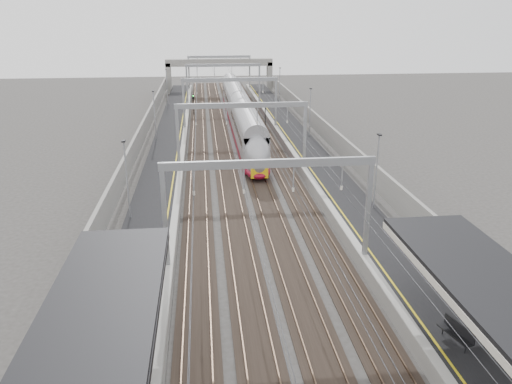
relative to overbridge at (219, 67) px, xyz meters
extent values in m
cube|color=black|center=(-8.00, -55.00, -4.81)|extent=(4.00, 120.00, 1.00)
cube|color=black|center=(8.00, -55.00, -4.81)|extent=(4.00, 120.00, 1.00)
cube|color=black|center=(-4.50, -55.00, -5.27)|extent=(2.40, 140.00, 0.08)
cube|color=brown|center=(-5.22, -55.00, -5.18)|extent=(0.07, 140.00, 0.14)
cube|color=brown|center=(-3.78, -55.00, -5.18)|extent=(0.07, 140.00, 0.14)
cube|color=black|center=(-1.50, -55.00, -5.27)|extent=(2.40, 140.00, 0.08)
cube|color=brown|center=(-2.22, -55.00, -5.18)|extent=(0.07, 140.00, 0.14)
cube|color=brown|center=(-0.78, -55.00, -5.18)|extent=(0.07, 140.00, 0.14)
cube|color=black|center=(1.50, -55.00, -5.27)|extent=(2.40, 140.00, 0.08)
cube|color=brown|center=(0.78, -55.00, -5.18)|extent=(0.07, 140.00, 0.14)
cube|color=brown|center=(2.22, -55.00, -5.18)|extent=(0.07, 140.00, 0.14)
cube|color=black|center=(4.50, -55.00, -5.27)|extent=(2.40, 140.00, 0.08)
cube|color=brown|center=(3.78, -55.00, -5.18)|extent=(0.07, 140.00, 0.14)
cube|color=brown|center=(5.22, -55.00, -5.18)|extent=(0.07, 140.00, 0.14)
cube|color=gray|center=(-6.30, -78.00, -1.01)|extent=(0.28, 0.28, 6.60)
cube|color=gray|center=(6.30, -78.00, -1.01)|extent=(0.28, 0.28, 6.60)
cube|color=gray|center=(0.00, -78.00, 2.04)|extent=(13.00, 0.25, 0.50)
cube|color=gray|center=(-6.30, -58.00, -1.01)|extent=(0.28, 0.28, 6.60)
cube|color=gray|center=(6.30, -58.00, -1.01)|extent=(0.28, 0.28, 6.60)
cube|color=gray|center=(0.00, -58.00, 2.04)|extent=(13.00, 0.25, 0.50)
cube|color=gray|center=(-6.30, -38.00, -1.01)|extent=(0.28, 0.28, 6.60)
cube|color=gray|center=(6.30, -38.00, -1.01)|extent=(0.28, 0.28, 6.60)
cube|color=gray|center=(0.00, -38.00, 2.04)|extent=(13.00, 0.25, 0.50)
cube|color=gray|center=(-6.30, -18.00, -1.01)|extent=(0.28, 0.28, 6.60)
cube|color=gray|center=(6.30, -18.00, -1.01)|extent=(0.28, 0.28, 6.60)
cube|color=gray|center=(0.00, -18.00, 2.04)|extent=(13.00, 0.25, 0.50)
cube|color=gray|center=(-6.30, 0.00, -1.01)|extent=(0.28, 0.28, 6.60)
cube|color=gray|center=(6.30, 0.00, -1.01)|extent=(0.28, 0.28, 6.60)
cube|color=gray|center=(0.00, 0.00, 2.04)|extent=(13.00, 0.25, 0.50)
cylinder|color=#262628|center=(-4.50, -50.00, 0.19)|extent=(0.03, 140.00, 0.03)
cylinder|color=#262628|center=(-1.50, -50.00, 0.19)|extent=(0.03, 140.00, 0.03)
cylinder|color=#262628|center=(1.50, -50.00, 0.19)|extent=(0.03, 140.00, 0.03)
cylinder|color=#262628|center=(4.50, -50.00, 0.19)|extent=(0.03, 140.00, 0.03)
cylinder|color=black|center=(-9.70, -86.00, -2.31)|extent=(0.20, 0.20, 4.00)
cylinder|color=black|center=(9.70, -86.00, -2.31)|extent=(0.20, 0.20, 4.00)
cube|color=gray|center=(0.00, 0.00, 0.89)|extent=(22.00, 2.20, 1.40)
cube|color=gray|center=(-10.50, 0.00, -2.21)|extent=(1.00, 2.20, 6.20)
cube|color=gray|center=(10.50, 0.00, -2.21)|extent=(1.00, 2.20, 6.20)
cube|color=gray|center=(-11.20, -55.00, -3.71)|extent=(0.30, 120.00, 3.20)
cube|color=gray|center=(11.20, -55.00, -3.71)|extent=(0.30, 120.00, 3.20)
cube|color=maroon|center=(1.50, -46.30, -4.71)|extent=(2.70, 22.98, 0.80)
cube|color=#95959A|center=(1.50, -46.30, -2.81)|extent=(2.70, 22.98, 3.00)
cube|color=black|center=(1.50, -54.34, -5.03)|extent=(2.00, 2.40, 0.50)
cube|color=maroon|center=(1.50, -22.92, -4.71)|extent=(2.70, 22.98, 0.80)
cube|color=#95959A|center=(1.50, -22.92, -2.81)|extent=(2.70, 22.98, 3.00)
cube|color=black|center=(1.50, -30.96, -5.03)|extent=(2.00, 2.40, 0.50)
ellipsoid|color=#95959A|center=(1.50, -57.99, -3.11)|extent=(2.70, 5.20, 4.20)
cube|color=yellow|center=(1.50, -60.14, -4.01)|extent=(1.70, 0.12, 1.50)
cube|color=black|center=(1.50, -59.69, -2.51)|extent=(1.60, 0.58, 0.94)
cube|color=black|center=(7.62, -87.44, -3.82)|extent=(0.99, 2.02, 0.07)
cube|color=black|center=(7.85, -87.38, -3.57)|extent=(0.58, 1.91, 0.54)
cylinder|color=black|center=(7.82, -88.18, -4.08)|extent=(0.06, 0.06, 0.46)
cylinder|color=black|center=(7.42, -86.71, -4.08)|extent=(0.06, 0.06, 0.46)
cylinder|color=black|center=(-5.20, -24.80, -3.81)|extent=(0.12, 0.12, 3.00)
cube|color=black|center=(-5.20, -24.80, -2.21)|extent=(0.32, 0.22, 0.75)
sphere|color=#0CE526|center=(-5.20, -24.93, -2.06)|extent=(0.16, 0.16, 0.16)
cylinder|color=black|center=(3.20, -28.97, -3.81)|extent=(0.12, 0.12, 3.00)
cube|color=black|center=(3.20, -28.97, -2.21)|extent=(0.32, 0.22, 0.75)
sphere|color=red|center=(3.20, -29.10, -2.06)|extent=(0.16, 0.16, 0.16)
cylinder|color=black|center=(5.40, -33.56, -3.81)|extent=(0.12, 0.12, 3.00)
cube|color=black|center=(5.40, -33.56, -2.21)|extent=(0.32, 0.22, 0.75)
sphere|color=red|center=(5.40, -33.69, -2.06)|extent=(0.16, 0.16, 0.16)
camera|label=1|loc=(-3.82, -106.14, 10.42)|focal=35.00mm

